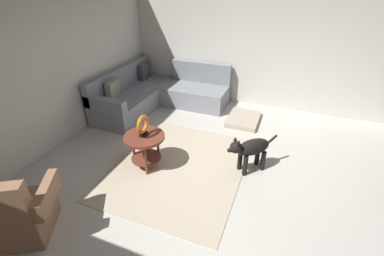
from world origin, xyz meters
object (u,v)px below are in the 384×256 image
(sectional_couch, at_px, (158,94))
(dog, at_px, (251,149))
(side_table, at_px, (145,143))
(torus_sculpture, at_px, (143,125))
(dog_bed_mat, at_px, (243,119))
(armchair, at_px, (15,214))

(sectional_couch, relative_size, dog, 3.50)
(side_table, height_order, torus_sculpture, torus_sculpture)
(sectional_couch, xyz_separation_m, torus_sculpture, (-1.98, -0.85, 0.42))
(side_table, distance_m, dog_bed_mat, 2.29)
(armchair, relative_size, torus_sculpture, 3.05)
(dog_bed_mat, bearing_deg, dog, -165.88)
(dog, bearing_deg, sectional_couch, 12.44)
(armchair, relative_size, dog, 1.55)
(side_table, xyz_separation_m, dog_bed_mat, (1.97, -1.09, -0.37))
(torus_sculpture, relative_size, dog, 0.51)
(armchair, bearing_deg, side_table, 36.85)
(armchair, height_order, dog, armchair)
(sectional_couch, xyz_separation_m, dog_bed_mat, (-0.01, -1.94, -0.24))
(dog_bed_mat, relative_size, dog, 1.25)
(sectional_couch, distance_m, armchair, 3.58)
(sectional_couch, bearing_deg, armchair, -176.95)
(armchair, height_order, side_table, armchair)
(armchair, bearing_deg, torus_sculpture, 36.85)
(sectional_couch, relative_size, torus_sculpture, 6.90)
(side_table, bearing_deg, armchair, 157.54)
(torus_sculpture, bearing_deg, armchair, 157.54)
(side_table, height_order, dog, dog)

